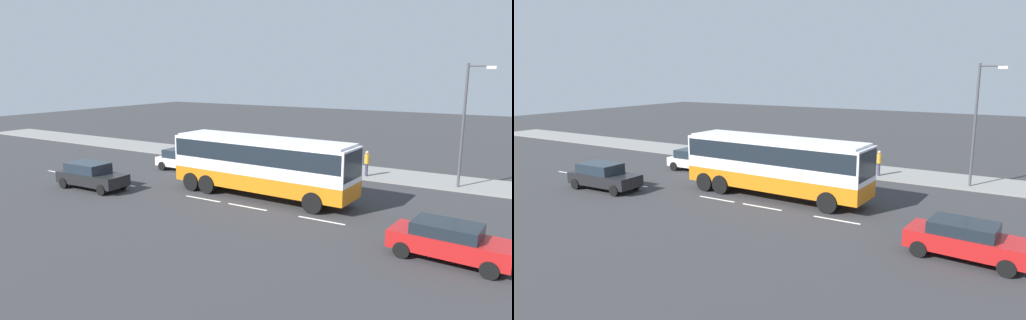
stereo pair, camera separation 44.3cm
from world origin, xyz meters
The scene contains 9 objects.
ground_plane centered at (0.00, 0.00, 0.00)m, with size 120.00×120.00×0.00m, color #333335.
sidewalk_curb centered at (0.00, 8.29, 0.07)m, with size 80.00×4.00×0.15m, color gray.
lane_centreline centered at (3.41, -2.72, 0.00)m, with size 41.96×0.16×0.01m.
coach_bus centered at (-0.31, -0.59, 2.10)m, with size 10.94×3.06×3.38m.
car_white_minivan centered at (-8.49, 2.51, 0.79)m, with size 4.61×1.93×1.49m.
car_red_compact centered at (10.24, -4.54, 0.78)m, with size 4.47×2.12×1.46m.
car_black_sedan centered at (-10.06, -4.45, 0.83)m, with size 4.63×1.94×1.58m.
pedestrian_near_curb centered at (3.30, 7.01, 1.12)m, with size 0.32×0.32×1.69m.
street_lamp centered at (9.10, 7.07, 4.31)m, with size 1.54×0.24×7.34m.
Camera 1 is at (12.50, -22.03, 7.01)m, focal length 31.84 mm.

